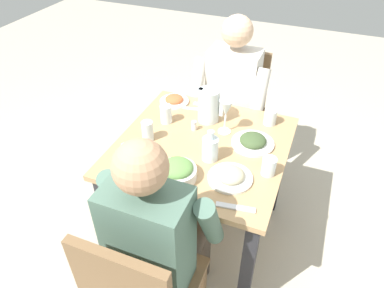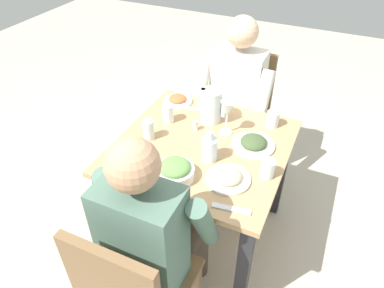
{
  "view_description": "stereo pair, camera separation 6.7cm",
  "coord_description": "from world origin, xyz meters",
  "px_view_note": "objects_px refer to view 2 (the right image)",
  "views": [
    {
      "loc": [
        0.49,
        -1.37,
        1.85
      ],
      "look_at": [
        -0.04,
        -0.05,
        0.74
      ],
      "focal_mm": 33.27,
      "sensor_mm": 36.0,
      "label": 1
    },
    {
      "loc": [
        0.55,
        -1.34,
        1.85
      ],
      "look_at": [
        -0.04,
        -0.05,
        0.74
      ],
      "focal_mm": 33.27,
      "sensor_mm": 36.0,
      "label": 2
    }
  ],
  "objects_px": {
    "water_pitcher": "(211,106)",
    "salad_bowl": "(175,170)",
    "plate_beans": "(228,177)",
    "diner_near": "(155,230)",
    "water_glass_far_left": "(148,130)",
    "diner_far": "(232,103)",
    "water_glass_near_left": "(168,113)",
    "chair_far": "(240,107)",
    "plate_rice_curry": "(178,100)",
    "wine_glass": "(227,111)",
    "water_glass_near_right": "(273,119)",
    "water_glass_center": "(267,169)",
    "dining_table": "(202,162)",
    "oil_carafe": "(209,150)",
    "water_glass_far_right": "(128,151)",
    "plate_dolmas": "(253,143)",
    "salt_shaker": "(195,126)"
  },
  "relations": [
    {
      "from": "diner_far",
      "to": "plate_beans",
      "type": "distance_m",
      "value": 0.78
    },
    {
      "from": "plate_rice_curry",
      "to": "diner_far",
      "type": "bearing_deg",
      "value": 38.12
    },
    {
      "from": "diner_near",
      "to": "oil_carafe",
      "type": "bearing_deg",
      "value": 83.09
    },
    {
      "from": "wine_glass",
      "to": "oil_carafe",
      "type": "distance_m",
      "value": 0.26
    },
    {
      "from": "chair_far",
      "to": "water_glass_near_right",
      "type": "relative_size",
      "value": 10.03
    },
    {
      "from": "oil_carafe",
      "to": "salt_shaker",
      "type": "height_order",
      "value": "oil_carafe"
    },
    {
      "from": "plate_rice_curry",
      "to": "wine_glass",
      "type": "distance_m",
      "value": 0.44
    },
    {
      "from": "plate_rice_curry",
      "to": "plate_beans",
      "type": "relative_size",
      "value": 0.85
    },
    {
      "from": "dining_table",
      "to": "wine_glass",
      "type": "relative_size",
      "value": 4.41
    },
    {
      "from": "water_pitcher",
      "to": "wine_glass",
      "type": "xyz_separation_m",
      "value": [
        0.12,
        -0.08,
        0.05
      ]
    },
    {
      "from": "diner_far",
      "to": "water_glass_near_left",
      "type": "bearing_deg",
      "value": -119.0
    },
    {
      "from": "water_glass_center",
      "to": "water_pitcher",
      "type": "bearing_deg",
      "value": 142.04
    },
    {
      "from": "water_glass_far_right",
      "to": "diner_near",
      "type": "bearing_deg",
      "value": -43.67
    },
    {
      "from": "wine_glass",
      "to": "oil_carafe",
      "type": "xyz_separation_m",
      "value": [
        0.0,
        -0.24,
        -0.09
      ]
    },
    {
      "from": "dining_table",
      "to": "water_glass_near_right",
      "type": "relative_size",
      "value": 9.79
    },
    {
      "from": "water_glass_far_left",
      "to": "water_glass_near_right",
      "type": "relative_size",
      "value": 1.22
    },
    {
      "from": "oil_carafe",
      "to": "salt_shaker",
      "type": "xyz_separation_m",
      "value": [
        -0.16,
        0.2,
        -0.03
      ]
    },
    {
      "from": "water_glass_far_left",
      "to": "plate_dolmas",
      "type": "bearing_deg",
      "value": 17.15
    },
    {
      "from": "water_glass_far_left",
      "to": "water_glass_far_right",
      "type": "relative_size",
      "value": 1.21
    },
    {
      "from": "diner_near",
      "to": "plate_dolmas",
      "type": "bearing_deg",
      "value": 70.83
    },
    {
      "from": "dining_table",
      "to": "water_glass_center",
      "type": "relative_size",
      "value": 9.62
    },
    {
      "from": "water_pitcher",
      "to": "water_glass_far_right",
      "type": "height_order",
      "value": "water_pitcher"
    },
    {
      "from": "dining_table",
      "to": "diner_far",
      "type": "height_order",
      "value": "diner_far"
    },
    {
      "from": "diner_far",
      "to": "water_glass_center",
      "type": "xyz_separation_m",
      "value": [
        0.39,
        -0.64,
        0.1
      ]
    },
    {
      "from": "plate_beans",
      "to": "wine_glass",
      "type": "distance_m",
      "value": 0.39
    },
    {
      "from": "salt_shaker",
      "to": "diner_far",
      "type": "bearing_deg",
      "value": 81.91
    },
    {
      "from": "water_glass_near_right",
      "to": "diner_near",
      "type": "bearing_deg",
      "value": -106.98
    },
    {
      "from": "diner_near",
      "to": "oil_carafe",
      "type": "height_order",
      "value": "diner_near"
    },
    {
      "from": "water_pitcher",
      "to": "water_glass_far_left",
      "type": "distance_m",
      "value": 0.38
    },
    {
      "from": "salt_shaker",
      "to": "dining_table",
      "type": "bearing_deg",
      "value": -50.77
    },
    {
      "from": "plate_rice_curry",
      "to": "water_glass_far_right",
      "type": "relative_size",
      "value": 1.97
    },
    {
      "from": "plate_beans",
      "to": "dining_table",
      "type": "bearing_deg",
      "value": 137.26
    },
    {
      "from": "water_glass_center",
      "to": "diner_near",
      "type": "bearing_deg",
      "value": -127.32
    },
    {
      "from": "water_glass_center",
      "to": "oil_carafe",
      "type": "relative_size",
      "value": 0.55
    },
    {
      "from": "water_glass_far_right",
      "to": "salad_bowl",
      "type": "bearing_deg",
      "value": -5.77
    },
    {
      "from": "diner_far",
      "to": "plate_rice_curry",
      "type": "relative_size",
      "value": 6.71
    },
    {
      "from": "diner_near",
      "to": "salad_bowl",
      "type": "bearing_deg",
      "value": 98.11
    },
    {
      "from": "chair_far",
      "to": "diner_far",
      "type": "height_order",
      "value": "diner_far"
    },
    {
      "from": "dining_table",
      "to": "oil_carafe",
      "type": "height_order",
      "value": "oil_carafe"
    },
    {
      "from": "diner_near",
      "to": "plate_dolmas",
      "type": "height_order",
      "value": "diner_near"
    },
    {
      "from": "plate_dolmas",
      "to": "water_glass_far_right",
      "type": "height_order",
      "value": "water_glass_far_right"
    },
    {
      "from": "diner_far",
      "to": "wine_glass",
      "type": "relative_size",
      "value": 6.03
    },
    {
      "from": "chair_far",
      "to": "water_glass_center",
      "type": "height_order",
      "value": "chair_far"
    },
    {
      "from": "salad_bowl",
      "to": "water_glass_near_left",
      "type": "xyz_separation_m",
      "value": [
        -0.24,
        0.4,
        0.01
      ]
    },
    {
      "from": "plate_beans",
      "to": "diner_near",
      "type": "bearing_deg",
      "value": -118.71
    },
    {
      "from": "water_pitcher",
      "to": "salad_bowl",
      "type": "height_order",
      "value": "water_pitcher"
    },
    {
      "from": "water_glass_far_right",
      "to": "plate_dolmas",
      "type": "bearing_deg",
      "value": 33.22
    },
    {
      "from": "salad_bowl",
      "to": "oil_carafe",
      "type": "bearing_deg",
      "value": 63.51
    },
    {
      "from": "chair_far",
      "to": "plate_beans",
      "type": "xyz_separation_m",
      "value": [
        0.24,
        -0.95,
        0.23
      ]
    },
    {
      "from": "water_pitcher",
      "to": "water_glass_near_left",
      "type": "relative_size",
      "value": 1.83
    }
  ]
}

